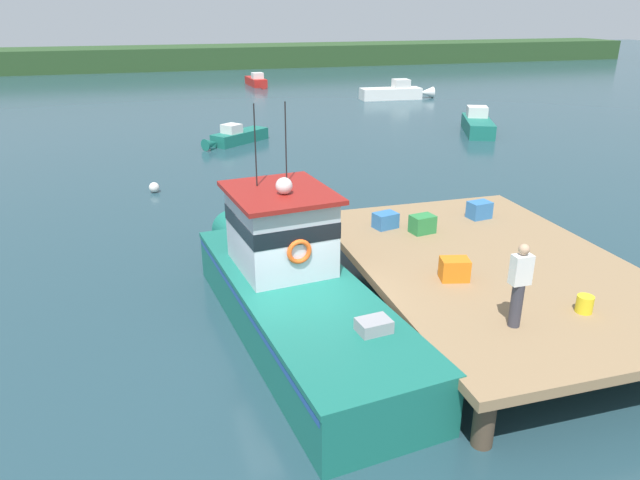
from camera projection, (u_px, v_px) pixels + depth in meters
ground_plane at (292, 338)px, 12.68m from camera, size 200.00×200.00×0.00m
dock at (493, 267)px, 13.53m from camera, size 6.00×9.00×1.20m
main_fishing_boat at (292, 285)px, 12.81m from camera, size 3.50×9.95×4.80m
crate_single_by_cleat at (422, 224)px, 15.17m from camera, size 0.66×0.53×0.47m
crate_single_far at (385, 220)px, 15.51m from camera, size 0.69×0.57×0.41m
crate_stack_near_edge at (454, 269)px, 12.55m from camera, size 0.69×0.57×0.48m
crate_stack_mid_dock at (479, 210)px, 16.22m from camera, size 0.66×0.52×0.47m
bait_bucket at (585, 304)px, 11.22m from camera, size 0.32×0.32×0.34m
deckhand_by_the_boat at (519, 284)px, 10.48m from camera, size 0.36×0.22×1.63m
moored_boat_far_right at (396, 92)px, 45.22m from camera, size 5.90×1.76×1.49m
moored_boat_outer_mooring at (236, 137)px, 30.53m from camera, size 3.80×3.15×1.05m
moored_boat_near_channel at (477, 123)px, 33.37m from camera, size 3.12×5.41×1.38m
moored_boat_off_the_point at (257, 81)px, 52.76m from camera, size 1.42×4.74×1.19m
mooring_buoy_outer at (154, 187)px, 22.53m from camera, size 0.40×0.40×0.40m
far_shoreline at (165, 58)px, 67.50m from camera, size 120.00×8.00×2.40m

